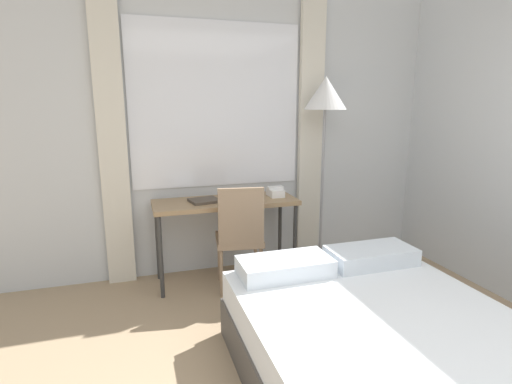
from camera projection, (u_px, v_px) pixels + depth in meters
name	position (u px, v px, depth m)	size (l,w,h in m)	color
wall_back_with_window	(242.00, 132.00, 3.85)	(4.76, 0.13, 2.70)	silver
desk	(226.00, 208.00, 3.63)	(1.30, 0.47, 0.77)	#937551
desk_chair	(240.00, 233.00, 3.43)	(0.46, 0.46, 0.95)	#8C7259
bed	(395.00, 366.00, 2.15)	(1.49, 2.02, 0.60)	#4C4742
standing_lamp	(325.00, 106.00, 3.70)	(0.40, 0.40, 1.87)	#4C4C51
telephone	(275.00, 192.00, 3.76)	(0.14, 0.18, 0.09)	white
book	(204.00, 200.00, 3.55)	(0.29, 0.26, 0.02)	#4C4238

